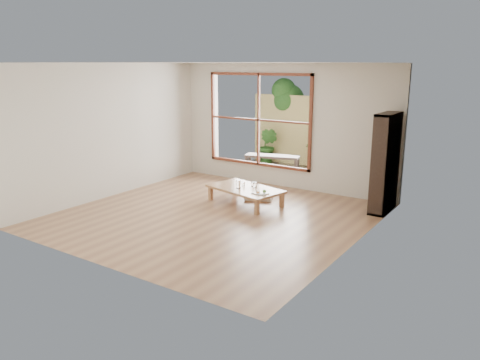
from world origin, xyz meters
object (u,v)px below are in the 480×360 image
(bookshelf, at_px, (385,163))
(food_tray, at_px, (261,193))
(low_table, at_px, (245,190))
(garden_bench, at_px, (272,158))

(bookshelf, bearing_deg, food_tray, -147.10)
(low_table, relative_size, food_tray, 5.60)
(food_tray, bearing_deg, bookshelf, 38.00)
(food_tray, height_order, garden_bench, garden_bench)
(low_table, relative_size, bookshelf, 0.88)
(bookshelf, relative_size, garden_bench, 1.30)
(bookshelf, bearing_deg, low_table, -156.74)
(food_tray, relative_size, garden_bench, 0.21)
(bookshelf, height_order, garden_bench, bookshelf)
(food_tray, distance_m, garden_bench, 3.02)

